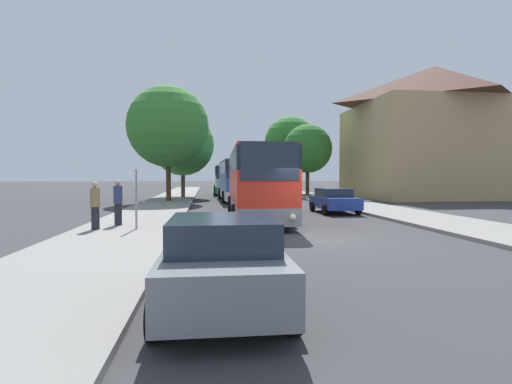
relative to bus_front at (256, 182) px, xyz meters
The scene contains 17 objects.
ground_plane 7.23m from the bus_front, 79.00° to the right, with size 300.00×300.00×0.00m, color #38383A.
sidewalk_left 9.07m from the bus_front, 129.60° to the right, with size 4.00×120.00×0.15m, color gray.
sidewalk_right 10.94m from the bus_front, 39.43° to the right, with size 4.00×120.00×0.15m, color gray.
building_right_background 27.44m from the bus_front, 41.08° to the left, with size 15.23×13.13×13.25m.
bus_front is the anchor object (origin of this frame).
bus_middle 14.81m from the bus_front, 89.87° to the left, with size 2.85×10.96×3.51m.
bus_rear 28.29m from the bus_front, 90.53° to the left, with size 2.85×11.67×3.34m.
parked_car_left_curb 13.96m from the bus_front, 99.47° to the right, with size 2.11×4.00×1.54m.
parked_car_right_near 5.70m from the bus_front, 27.04° to the left, with size 2.19×4.08×1.46m.
parked_car_right_far 21.99m from the bus_front, 75.41° to the left, with size 2.23×4.21×1.39m.
bus_stop_sign 6.91m from the bus_front, 139.33° to the right, with size 0.08×0.45×2.30m.
pedestrian_waiting_near 6.99m from the bus_front, 153.21° to the right, with size 0.36×0.36×1.89m.
pedestrian_waiting_far 8.13m from the bus_front, 146.90° to the right, with size 0.36×0.36×1.84m.
tree_left_near 15.06m from the bus_front, 113.03° to the left, with size 6.67×6.67×9.44m.
tree_left_far 20.18m from the bus_front, 103.96° to the left, with size 6.07×6.07×8.14m.
tree_right_near 23.19m from the bus_front, 68.97° to the left, with size 5.20×5.20×7.56m.
tree_right_mid 26.79m from the bus_front, 74.15° to the left, with size 6.05×6.05×8.93m.
Camera 1 is at (-3.88, -13.45, 2.21)m, focal length 28.00 mm.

